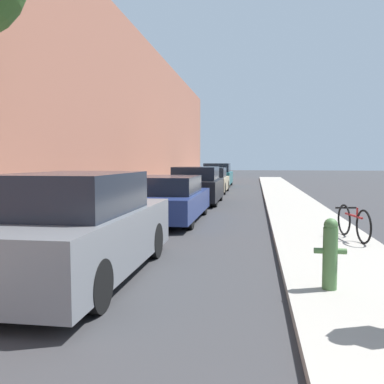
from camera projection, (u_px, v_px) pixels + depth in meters
name	position (u px, v px, depth m)	size (l,w,h in m)	color
ground_plane	(213.00, 208.00, 15.01)	(120.00, 120.00, 0.00)	#333335
sidewalk_left	(135.00, 205.00, 15.44)	(2.00, 52.00, 0.12)	#9E998E
sidewalk_right	(295.00, 207.00, 14.58)	(2.00, 52.00, 0.12)	#9E998E
building_facade_left	(99.00, 103.00, 15.36)	(0.70, 52.00, 7.68)	#9E604C
parked_car_grey	(80.00, 229.00, 5.98)	(1.70, 4.30, 1.53)	black
parked_car_navy	(168.00, 199.00, 11.72)	(1.86, 4.53, 1.26)	black
parked_car_black	(197.00, 186.00, 16.52)	(1.86, 3.94, 1.46)	black
parked_car_champagne	(211.00, 181.00, 22.07)	(1.71, 4.08, 1.33)	black
parked_car_teal	(217.00, 175.00, 27.71)	(1.84, 4.01, 1.52)	black
fire_hydrant	(330.00, 253.00, 5.09)	(0.38, 0.18, 0.88)	#47703D
bicycle	(353.00, 222.00, 8.35)	(0.45, 1.59, 0.66)	black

